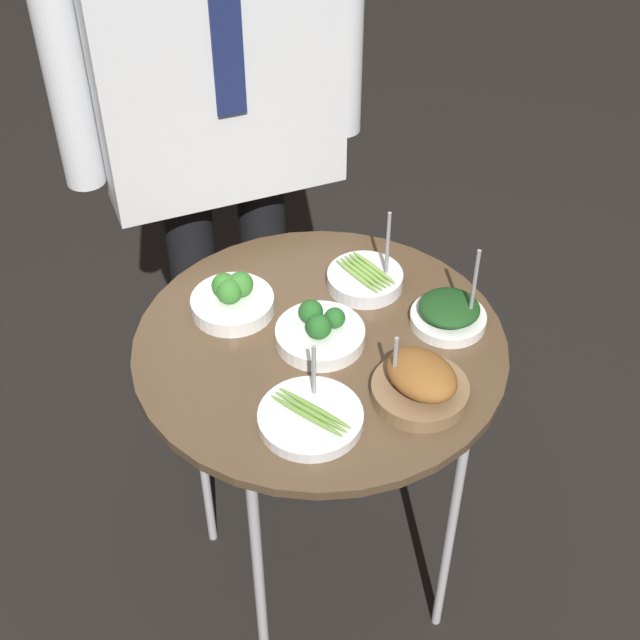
# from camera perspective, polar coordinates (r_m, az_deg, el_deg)

# --- Properties ---
(ground_plane) EXTENTS (8.00, 8.00, 0.00)m
(ground_plane) POSITION_cam_1_polar(r_m,az_deg,el_deg) (2.13, -0.00, -16.12)
(ground_plane) COLOR black
(serving_cart) EXTENTS (0.66, 0.66, 0.74)m
(serving_cart) POSITION_cam_1_polar(r_m,az_deg,el_deg) (1.59, -0.00, -2.88)
(serving_cart) COLOR brown
(serving_cart) RESTS_ON ground_plane
(bowl_asparagus_mid_left) EXTENTS (0.14, 0.14, 0.16)m
(bowl_asparagus_mid_left) POSITION_cam_1_polar(r_m,az_deg,el_deg) (1.66, 2.91, 2.67)
(bowl_asparagus_mid_left) COLOR silver
(bowl_asparagus_mid_left) RESTS_ON serving_cart
(bowl_broccoli_mid_right) EXTENTS (0.16, 0.16, 0.07)m
(bowl_broccoli_mid_right) POSITION_cam_1_polar(r_m,az_deg,el_deg) (1.54, -0.01, -0.74)
(bowl_broccoli_mid_right) COLOR white
(bowl_broccoli_mid_right) RESTS_ON serving_cart
(bowl_broccoli_front_right) EXTENTS (0.15, 0.15, 0.08)m
(bowl_broccoli_front_right) POSITION_cam_1_polar(r_m,az_deg,el_deg) (1.61, -5.64, 1.35)
(bowl_broccoli_front_right) COLOR white
(bowl_broccoli_front_right) RESTS_ON serving_cart
(bowl_asparagus_front_left) EXTENTS (0.17, 0.17, 0.12)m
(bowl_asparagus_front_left) POSITION_cam_1_polar(r_m,az_deg,el_deg) (1.41, -0.61, -6.25)
(bowl_asparagus_front_left) COLOR silver
(bowl_asparagus_front_left) RESTS_ON serving_cart
(bowl_spinach_front_center) EXTENTS (0.14, 0.14, 0.17)m
(bowl_spinach_front_center) POSITION_cam_1_polar(r_m,az_deg,el_deg) (1.59, 8.26, 0.44)
(bowl_spinach_front_center) COLOR white
(bowl_spinach_front_center) RESTS_ON serving_cart
(bowl_roast_near_rim) EXTENTS (0.16, 0.16, 0.13)m
(bowl_roast_near_rim) POSITION_cam_1_polar(r_m,az_deg,el_deg) (1.45, 6.46, -4.03)
(bowl_roast_near_rim) COLOR brown
(bowl_roast_near_rim) RESTS_ON serving_cart
(waiter_figure) EXTENTS (0.61, 0.23, 1.65)m
(waiter_figure) POSITION_cam_1_polar(r_m,az_deg,el_deg) (1.74, -6.88, 15.56)
(waiter_figure) COLOR black
(waiter_figure) RESTS_ON ground_plane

